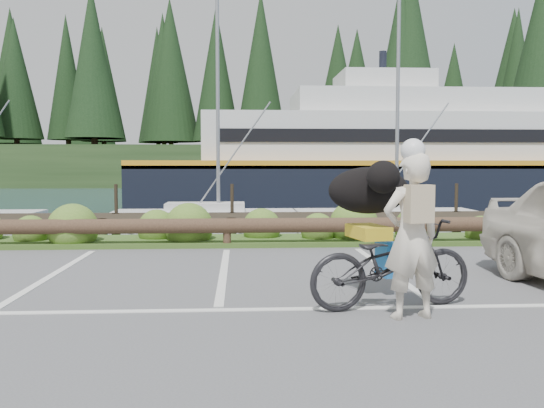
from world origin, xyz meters
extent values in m
plane|color=#4F4F51|center=(0.00, 0.00, 0.00)|extent=(72.00, 72.00, 0.00)
plane|color=#1C3443|center=(0.00, 48.00, -1.20)|extent=(160.00, 160.00, 0.00)
cube|color=#3D5B21|center=(0.00, 5.30, 0.05)|extent=(34.00, 1.60, 0.10)
imported|color=black|center=(2.03, -0.39, 0.53)|extent=(2.12, 1.10, 1.06)
imported|color=beige|center=(2.13, -0.85, 0.91)|extent=(0.74, 0.56, 1.82)
ellipsoid|color=black|center=(1.90, 0.24, 1.36)|extent=(0.71, 1.12, 0.60)
camera|label=1|loc=(0.25, -6.99, 1.70)|focal=38.00mm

